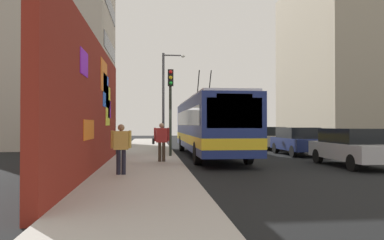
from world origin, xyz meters
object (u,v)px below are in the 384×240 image
city_bus (209,124)px  pedestrian_at_curb (161,139)px  parked_car_silver (353,146)px  pedestrian_near_wall (121,145)px  parked_car_champagne (268,137)px  traffic_light (170,98)px  street_lamp (166,93)px  parked_car_navy (298,140)px

city_bus → pedestrian_at_curb: city_bus is taller
parked_car_silver → pedestrian_near_wall: pedestrian_near_wall is taller
parked_car_champagne → traffic_light: bearing=132.5°
pedestrian_near_wall → traffic_light: bearing=-16.1°
pedestrian_at_curb → street_lamp: street_lamp is taller
traffic_light → parked_car_champagne: bearing=-47.5°
city_bus → parked_car_champagne: bearing=-43.1°
parked_car_silver → pedestrian_near_wall: (-2.42, 9.27, 0.25)m
parked_car_silver → parked_car_navy: size_ratio=1.03×
parked_car_silver → pedestrian_at_curb: 8.02m
parked_car_champagne → pedestrian_at_curb: (-9.45, 7.88, 0.29)m
parked_car_navy → pedestrian_at_curb: size_ratio=2.51×
city_bus → parked_car_champagne: (5.55, -5.20, -0.92)m
pedestrian_at_curb → street_lamp: 11.25m
parked_car_champagne → street_lamp: bearing=79.2°
parked_car_silver → parked_car_navy: 5.70m
city_bus → street_lamp: bearing=16.6°
parked_car_silver → parked_car_navy: bearing=0.0°
traffic_light → street_lamp: (8.13, -0.08, 0.95)m
parked_car_silver → traffic_light: (4.21, 7.35, 2.27)m
pedestrian_at_curb → pedestrian_near_wall: 4.17m
parked_car_champagne → street_lamp: (1.39, 7.27, 3.22)m
city_bus → pedestrian_at_curb: (-3.90, 2.68, -0.63)m
parked_car_silver → pedestrian_near_wall: size_ratio=2.70×
pedestrian_at_curb → parked_car_navy: bearing=-61.9°
parked_car_silver → street_lamp: 14.69m
pedestrian_at_curb → pedestrian_near_wall: (-3.93, 1.39, -0.04)m
city_bus → parked_car_navy: (0.30, -5.20, -0.92)m
parked_car_silver → parked_car_navy: same height
street_lamp → parked_car_champagne: bearing=-100.8°
pedestrian_near_wall → traffic_light: size_ratio=0.36×
city_bus → pedestrian_near_wall: (-7.83, 4.07, -0.67)m
pedestrian_near_wall → street_lamp: street_lamp is taller
parked_car_champagne → pedestrian_at_curb: 12.31m
parked_car_silver → city_bus: bearing=43.9°
parked_car_navy → pedestrian_near_wall: 12.33m
parked_car_navy → parked_car_champagne: size_ratio=0.85×
pedestrian_at_curb → street_lamp: bearing=-3.2°
parked_car_champagne → traffic_light: traffic_light is taller
city_bus → traffic_light: (-1.19, 2.15, 1.35)m
parked_car_navy → pedestrian_at_curb: (-4.20, 7.88, 0.29)m
pedestrian_near_wall → parked_car_navy: bearing=-48.8°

